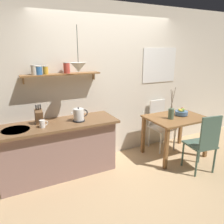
# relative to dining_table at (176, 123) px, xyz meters

# --- Properties ---
(ground_plane) EXTENTS (14.00, 14.00, 0.00)m
(ground_plane) POSITION_rel_dining_table_xyz_m (-1.10, -0.03, -0.64)
(ground_plane) COLOR tan
(back_wall) EXTENTS (6.80, 0.11, 2.70)m
(back_wall) POSITION_rel_dining_table_xyz_m (-0.89, 0.62, 0.71)
(back_wall) COLOR silver
(back_wall) RESTS_ON ground_plane
(kitchen_counter) EXTENTS (1.83, 0.63, 0.88)m
(kitchen_counter) POSITION_rel_dining_table_xyz_m (-2.10, 0.29, -0.20)
(kitchen_counter) COLOR gray
(kitchen_counter) RESTS_ON ground_plane
(wall_shelf) EXTENTS (1.20, 0.20, 0.30)m
(wall_shelf) POSITION_rel_dining_table_xyz_m (-2.03, 0.47, 0.98)
(wall_shelf) COLOR brown
(dining_table) EXTENTS (1.05, 0.77, 0.76)m
(dining_table) POSITION_rel_dining_table_xyz_m (0.00, 0.00, 0.00)
(dining_table) COLOR brown
(dining_table) RESTS_ON ground_plane
(dining_chair_near) EXTENTS (0.46, 0.46, 0.99)m
(dining_chair_near) POSITION_rel_dining_table_xyz_m (-0.01, -0.67, -0.10)
(dining_chair_near) COLOR #4C6B5B
(dining_chair_near) RESTS_ON ground_plane
(dining_chair_far) EXTENTS (0.42, 0.43, 0.97)m
(dining_chair_far) POSITION_rel_dining_table_xyz_m (-0.04, 0.40, -0.11)
(dining_chair_far) COLOR white
(dining_chair_far) RESTS_ON ground_plane
(fruit_bowl) EXTENTS (0.23, 0.23, 0.15)m
(fruit_bowl) POSITION_rel_dining_table_xyz_m (0.15, 0.03, 0.18)
(fruit_bowl) COLOR #51759E
(fruit_bowl) RESTS_ON dining_table
(twig_vase) EXTENTS (0.11, 0.10, 0.56)m
(twig_vase) POSITION_rel_dining_table_xyz_m (-0.16, -0.04, 0.22)
(twig_vase) COLOR #567056
(twig_vase) RESTS_ON dining_table
(electric_kettle) EXTENTS (0.27, 0.18, 0.22)m
(electric_kettle) POSITION_rel_dining_table_xyz_m (-1.77, 0.22, 0.34)
(electric_kettle) COLOR black
(electric_kettle) RESTS_ON kitchen_counter
(knife_block) EXTENTS (0.10, 0.18, 0.30)m
(knife_block) POSITION_rel_dining_table_xyz_m (-2.34, 0.37, 0.36)
(knife_block) COLOR brown
(knife_block) RESTS_ON kitchen_counter
(coffee_mug_by_sink) EXTENTS (0.12, 0.08, 0.11)m
(coffee_mug_by_sink) POSITION_rel_dining_table_xyz_m (-2.32, 0.19, 0.29)
(coffee_mug_by_sink) COLOR white
(coffee_mug_by_sink) RESTS_ON kitchen_counter
(pendant_lamp) EXTENTS (0.23, 0.23, 0.63)m
(pendant_lamp) POSITION_rel_dining_table_xyz_m (-1.75, 0.19, 1.06)
(pendant_lamp) COLOR black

